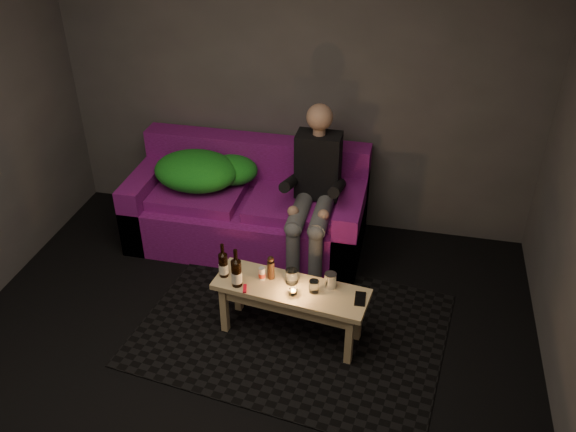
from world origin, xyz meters
name	(u,v)px	position (x,y,z in m)	size (l,w,h in m)	color
floor	(219,407)	(0.00, 0.00, 0.00)	(4.50, 4.50, 0.00)	black
room	(228,133)	(0.00, 0.47, 1.64)	(4.50, 4.50, 4.50)	silver
rug	(292,329)	(0.29, 0.77, 0.00)	(2.10, 1.52, 0.01)	black
sofa	(249,209)	(-0.31, 1.82, 0.30)	(1.93, 0.87, 0.83)	#660D57
green_blanket	(203,170)	(-0.69, 1.81, 0.63)	(0.85, 0.58, 0.29)	#178124
person	(314,188)	(0.27, 1.66, 0.67)	(0.35, 0.80, 1.29)	black
coffee_table	(291,296)	(0.29, 0.72, 0.35)	(1.08, 0.47, 0.43)	tan
beer_bottle_a	(223,264)	(-0.18, 0.75, 0.52)	(0.07, 0.07, 0.26)	black
beer_bottle_b	(236,272)	(-0.06, 0.67, 0.54)	(0.07, 0.07, 0.29)	black
salt_shaker	(262,273)	(0.08, 0.77, 0.48)	(0.04, 0.04, 0.09)	silver
pepper_mill	(271,270)	(0.14, 0.79, 0.50)	(0.05, 0.05, 0.13)	black
tumbler_back	(292,276)	(0.29, 0.78, 0.48)	(0.08, 0.08, 0.10)	white
tealight	(293,292)	(0.32, 0.65, 0.45)	(0.05, 0.05, 0.04)	white
tumbler_front	(314,286)	(0.45, 0.71, 0.47)	(0.07, 0.07, 0.08)	white
steel_cup	(330,281)	(0.55, 0.78, 0.48)	(0.08, 0.08, 0.11)	silver
smartphone	(360,299)	(0.76, 0.70, 0.43)	(0.07, 0.14, 0.01)	black
red_lighter	(245,289)	(0.00, 0.63, 0.44)	(0.02, 0.08, 0.01)	red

